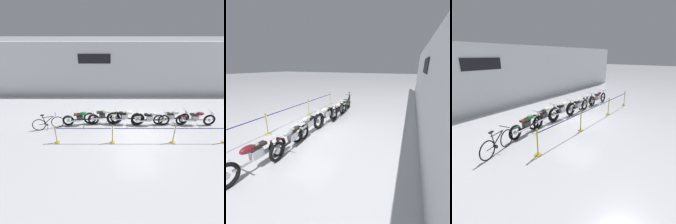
% 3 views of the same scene
% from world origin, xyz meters
% --- Properties ---
extents(ground_plane, '(120.00, 120.00, 0.00)m').
position_xyz_m(ground_plane, '(0.00, 0.00, 0.00)').
color(ground_plane, silver).
extents(back_wall, '(28.00, 0.29, 4.20)m').
position_xyz_m(back_wall, '(-0.01, 5.12, 2.10)').
color(back_wall, white).
rests_on(back_wall, ground).
extents(motorcycle_green_0, '(2.17, 0.62, 0.92)m').
position_xyz_m(motorcycle_green_0, '(-3.35, 0.56, 0.45)').
color(motorcycle_green_0, black).
rests_on(motorcycle_green_0, ground).
extents(motorcycle_cream_1, '(2.37, 0.62, 0.96)m').
position_xyz_m(motorcycle_cream_1, '(-2.04, 0.73, 0.48)').
color(motorcycle_cream_1, black).
rests_on(motorcycle_cream_1, ground).
extents(motorcycle_cream_2, '(2.27, 0.62, 0.98)m').
position_xyz_m(motorcycle_cream_2, '(-0.71, 0.60, 0.48)').
color(motorcycle_cream_2, black).
rests_on(motorcycle_cream_2, ground).
extents(motorcycle_silver_3, '(2.31, 0.62, 0.93)m').
position_xyz_m(motorcycle_silver_3, '(0.76, 0.51, 0.47)').
color(motorcycle_silver_3, black).
rests_on(motorcycle_silver_3, ground).
extents(motorcycle_silver_4, '(2.25, 0.63, 0.91)m').
position_xyz_m(motorcycle_silver_4, '(2.07, 0.70, 0.46)').
color(motorcycle_silver_4, black).
rests_on(motorcycle_silver_4, ground).
extents(motorcycle_maroon_5, '(2.34, 0.62, 0.93)m').
position_xyz_m(motorcycle_maroon_5, '(3.45, 0.54, 0.46)').
color(motorcycle_maroon_5, black).
rests_on(motorcycle_maroon_5, ground).
extents(bicycle, '(1.68, 0.64, 0.97)m').
position_xyz_m(bicycle, '(-5.15, 0.12, 0.39)').
color(bicycle, black).
rests_on(bicycle, ground).
extents(stanchion_far_left, '(8.72, 0.28, 1.05)m').
position_xyz_m(stanchion_far_left, '(-1.36, -1.16, 0.72)').
color(stanchion_far_left, gold).
rests_on(stanchion_far_left, ground).
extents(stanchion_mid_left, '(0.28, 0.28, 1.05)m').
position_xyz_m(stanchion_mid_left, '(-1.49, -1.16, 0.36)').
color(stanchion_mid_left, gold).
rests_on(stanchion_mid_left, ground).
extents(stanchion_mid_right, '(0.28, 0.28, 1.05)m').
position_xyz_m(stanchion_mid_right, '(1.61, -1.16, 0.36)').
color(stanchion_mid_right, gold).
rests_on(stanchion_mid_right, ground).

